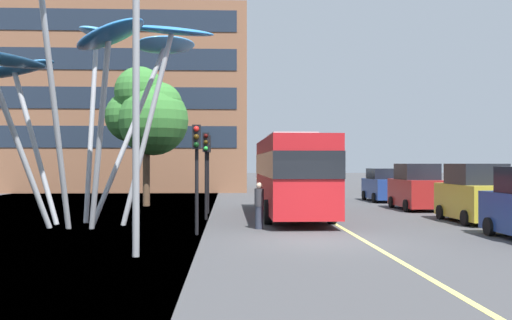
{
  "coord_description": "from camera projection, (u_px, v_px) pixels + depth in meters",
  "views": [
    {
      "loc": [
        -2.73,
        -17.49,
        2.38
      ],
      "look_at": [
        -1.62,
        6.86,
        2.5
      ],
      "focal_mm": 40.83,
      "sensor_mm": 36.0,
      "label": 1
    }
  ],
  "objects": [
    {
      "name": "ground",
      "position": [
        296.0,
        243.0,
        17.55
      ],
      "size": [
        120.0,
        240.0,
        0.1
      ],
      "color": "#424244"
    },
    {
      "name": "red_bus",
      "position": [
        291.0,
        171.0,
        25.69
      ],
      "size": [
        2.8,
        11.46,
        3.66
      ],
      "color": "red",
      "rests_on": "ground"
    },
    {
      "name": "leaf_sculpture",
      "position": [
        83.0,
        48.0,
        21.65
      ],
      "size": [
        10.17,
        9.83,
        9.56
      ],
      "color": "#9EA0A5",
      "rests_on": "ground"
    },
    {
      "name": "traffic_light_kerb_near",
      "position": [
        197.0,
        155.0,
        19.1
      ],
      "size": [
        0.28,
        0.42,
        3.63
      ],
      "color": "black",
      "rests_on": "ground"
    },
    {
      "name": "traffic_light_kerb_far",
      "position": [
        206.0,
        157.0,
        24.25
      ],
      "size": [
        0.28,
        0.42,
        3.64
      ],
      "color": "black",
      "rests_on": "ground"
    },
    {
      "name": "traffic_light_island_mid",
      "position": [
        208.0,
        157.0,
        27.19
      ],
      "size": [
        0.28,
        0.42,
        3.66
      ],
      "color": "black",
      "rests_on": "ground"
    },
    {
      "name": "car_parked_mid",
      "position": [
        476.0,
        195.0,
        23.21
      ],
      "size": [
        2.1,
        4.16,
        2.35
      ],
      "color": "gold",
      "rests_on": "ground"
    },
    {
      "name": "car_parked_far",
      "position": [
        417.0,
        188.0,
        29.51
      ],
      "size": [
        2.07,
        4.17,
        2.34
      ],
      "color": "maroon",
      "rests_on": "ground"
    },
    {
      "name": "car_side_street",
      "position": [
        384.0,
        186.0,
        35.97
      ],
      "size": [
        2.09,
        4.17,
        2.03
      ],
      "color": "navy",
      "rests_on": "ground"
    },
    {
      "name": "street_lamp",
      "position": [
        147.0,
        56.0,
        14.75
      ],
      "size": [
        1.41,
        0.44,
        8.09
      ],
      "color": "gray",
      "rests_on": "ground"
    },
    {
      "name": "tree_pavement_near",
      "position": [
        147.0,
        113.0,
        32.22
      ],
      "size": [
        4.71,
        4.01,
        7.73
      ],
      "color": "brown",
      "rests_on": "ground"
    },
    {
      "name": "pedestrian",
      "position": [
        259.0,
        206.0,
        20.9
      ],
      "size": [
        0.34,
        0.34,
        1.67
      ],
      "color": "#2D3342",
      "rests_on": "ground"
    },
    {
      "name": "backdrop_building",
      "position": [
        94.0,
        103.0,
        50.86
      ],
      "size": [
        26.54,
        11.04,
        15.26
      ],
      "color": "brown",
      "rests_on": "ground"
    }
  ]
}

